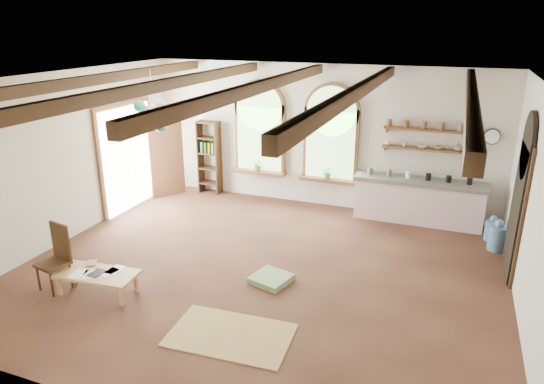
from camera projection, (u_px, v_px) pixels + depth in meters
The scene contains 27 objects.
floor at pixel (260, 270), 8.33m from camera, with size 8.00×8.00×0.00m, color brown.
ceiling_beams at pixel (258, 87), 7.31m from camera, with size 6.20×6.80×0.18m, color #3E2A13, non-canonical shape.
window_left at pixel (260, 131), 11.28m from camera, with size 1.30×0.28×2.20m.
window_right at pixel (331, 137), 10.71m from camera, with size 1.30×0.28×2.20m.
left_doorway at pixel (127, 158), 10.87m from camera, with size 0.10×1.90×2.50m, color brown.
right_doorway at pixel (516, 211), 7.96m from camera, with size 0.10×1.30×2.40m, color black.
kitchen_counter at pixel (418, 200), 10.22m from camera, with size 2.68×0.62×0.94m.
wall_shelf_lower at pixel (424, 149), 10.02m from camera, with size 1.70×0.24×0.04m, color brown.
wall_shelf_upper at pixel (426, 130), 9.89m from camera, with size 1.70×0.24×0.04m, color brown.
wall_clock at pixel (492, 136), 9.55m from camera, with size 0.32×0.32×0.04m, color black.
bookshelf at pixel (209, 157), 11.87m from camera, with size 0.53×0.32×1.80m.
coffee_table at pixel (97, 275), 7.51m from camera, with size 1.31×0.70×0.36m.
side_chair at pixel (56, 271), 7.66m from camera, with size 0.50×0.50×1.07m.
floor_mat at pixel (231, 335), 6.59m from camera, with size 1.65×1.02×0.02m, color tan.
floor_cushion at pixel (271, 279), 7.94m from camera, with size 0.58×0.58×0.10m, color gray.
water_jug_a at pixel (492, 230), 9.40m from camera, with size 0.27×0.27×0.51m.
water_jug_b at pixel (497, 237), 8.98m from camera, with size 0.32×0.32×0.61m.
balloon_cluster at pixel (154, 116), 9.23m from camera, with size 0.74×0.76×1.14m.
table_book at pixel (86, 263), 7.77m from camera, with size 0.16×0.23×0.02m, color olive.
tablet at pixel (97, 273), 7.48m from camera, with size 0.18×0.26×0.01m, color black.
potted_plant_left at pixel (258, 165), 11.45m from camera, with size 0.27×0.23×0.30m, color #598C4C.
potted_plant_right at pixel (328, 172), 10.88m from camera, with size 0.27×0.23×0.30m, color #598C4C.
shelf_cup_a at pixel (388, 143), 10.25m from camera, with size 0.12×0.10×0.10m, color white.
shelf_cup_b at pixel (405, 144), 10.13m from camera, with size 0.10×0.10×0.09m, color beige.
shelf_bowl_a at pixel (422, 147), 10.02m from camera, with size 0.22×0.22×0.05m, color beige.
shelf_bowl_b at pixel (440, 148), 9.90m from camera, with size 0.20×0.20×0.06m, color #8C664C.
shelf_vase at pixel (458, 146), 9.76m from camera, with size 0.18×0.18×0.19m, color slate.
Camera 1 is at (2.85, -6.86, 4.02)m, focal length 32.00 mm.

